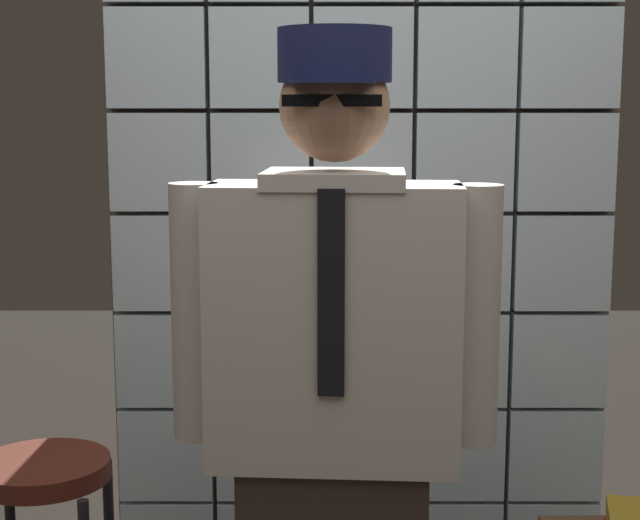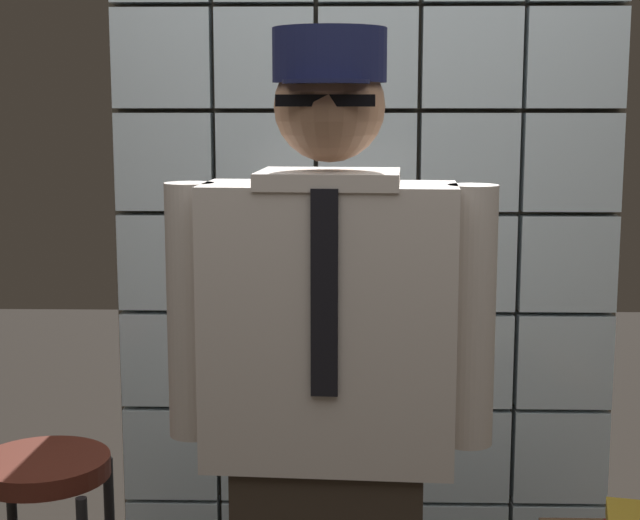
% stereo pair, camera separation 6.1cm
% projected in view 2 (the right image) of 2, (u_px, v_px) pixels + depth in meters
% --- Properties ---
extents(glass_block_wall, '(1.67, 0.10, 2.33)m').
position_uv_depth(glass_block_wall, '(366.00, 261.00, 3.22)').
color(glass_block_wall, silver).
rests_on(glass_block_wall, ground).
extents(standing_person, '(0.72, 0.32, 1.81)m').
position_uv_depth(standing_person, '(329.00, 428.00, 2.17)').
color(standing_person, '#382D23').
rests_on(standing_person, ground).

